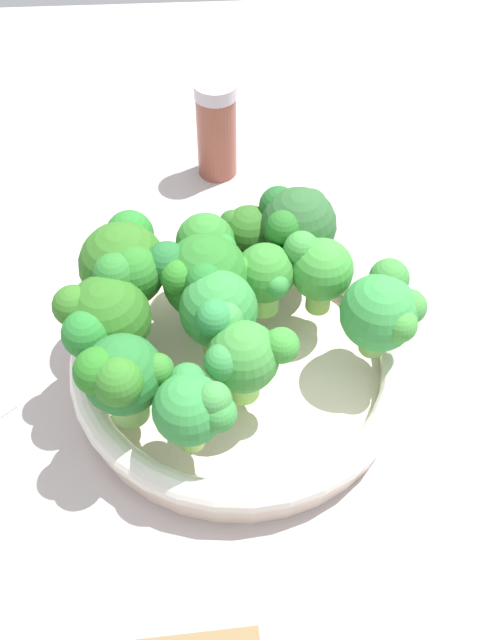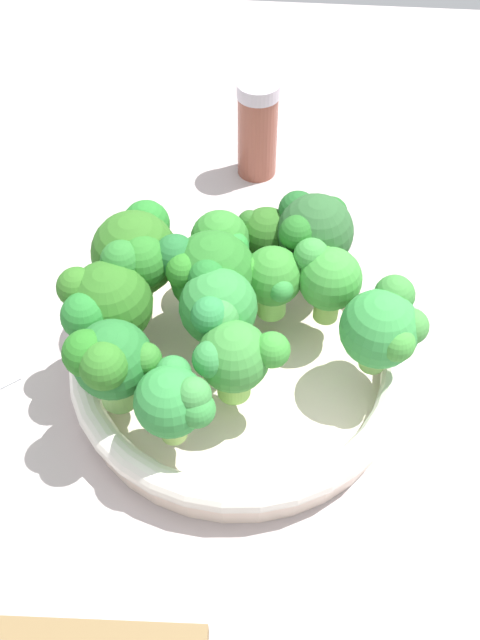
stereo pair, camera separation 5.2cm
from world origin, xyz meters
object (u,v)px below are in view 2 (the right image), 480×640
broccoli_floret_2 (241,359)px  broccoli_floret_5 (327,277)px  bowl (240,361)px  broccoli_floret_10 (267,235)px  pepper_shaker (257,129)px  broccoli_floret_1 (217,313)px  broccoli_floret_6 (384,327)px  broccoli_floret_0 (104,303)px  broccoli_floret_11 (221,244)px  broccoli_floret_4 (136,252)px  broccoli_floret_7 (272,279)px  broccoli_floret_8 (175,400)px  broccoli_floret_12 (110,362)px  broccoli_floret_9 (313,229)px  broccoli_floret_3 (208,274)px

broccoli_floret_2 → broccoli_floret_5: 9.97cm
bowl → broccoli_floret_10: broccoli_floret_10 is taller
pepper_shaker → broccoli_floret_1: bearing=178.1°
broccoli_floret_2 → pepper_shaker: bearing=2.0°
bowl → broccoli_floret_5: broccoli_floret_5 is taller
broccoli_floret_5 → broccoli_floret_6: size_ratio=0.98×
broccoli_floret_2 → broccoli_floret_0: bearing=68.6°
bowl → broccoli_floret_11: size_ratio=4.18×
broccoli_floret_4 → broccoli_floret_5: broccoli_floret_4 is taller
broccoli_floret_7 → broccoli_floret_6: bearing=-118.8°
broccoli_floret_5 → broccoli_floret_6: (-4.63, -4.02, 0.02)cm
broccoli_floret_2 → broccoli_floret_7: broccoli_floret_2 is taller
broccoli_floret_4 → broccoli_floret_5: size_ratio=1.29×
pepper_shaker → broccoli_floret_5: bearing=-163.3°
broccoli_floret_1 → broccoli_floret_8: bearing=164.8°
broccoli_floret_8 → broccoli_floret_5: bearing=-39.2°
broccoli_floret_0 → broccoli_floret_12: 5.79cm
broccoli_floret_1 → broccoli_floret_4: bearing=51.1°
broccoli_floret_2 → pepper_shaker: broccoli_floret_2 is taller
broccoli_floret_6 → broccoli_floret_9: broccoli_floret_9 is taller
broccoli_floret_1 → pepper_shaker: bearing=-1.9°
broccoli_floret_9 → pepper_shaker: broccoli_floret_9 is taller
broccoli_floret_0 → broccoli_floret_3: broccoli_floret_3 is taller
bowl → broccoli_floret_10: (9.18, -1.41, 4.99)cm
broccoli_floret_6 → broccoli_floret_7: bearing=61.2°
broccoli_floret_2 → broccoli_floret_3: broccoli_floret_3 is taller
broccoli_floret_10 → broccoli_floret_7: bearing=-173.0°
broccoli_floret_2 → broccoli_floret_8: bearing=133.7°
pepper_shaker → broccoli_floret_7: bearing=-173.3°
bowl → broccoli_floret_4: size_ratio=2.95×
broccoli_floret_4 → broccoli_floret_12: (-10.56, -0.21, 0.03)cm
broccoli_floret_4 → pepper_shaker: size_ratio=0.87×
broccoli_floret_4 → broccoli_floret_5: 14.59cm
broccoli_floret_1 → broccoli_floret_6: broccoli_floret_1 is taller
broccoli_floret_7 → broccoli_floret_9: bearing=-31.1°
broccoli_floret_1 → broccoli_floret_6: 11.75cm
broccoli_floret_2 → broccoli_floret_4: broccoli_floret_4 is taller
broccoli_floret_2 → broccoli_floret_9: broccoli_floret_9 is taller
bowl → pepper_shaker: 26.76cm
broccoli_floret_3 → pepper_shaker: bearing=-5.1°
broccoli_floret_3 → broccoli_floret_6: size_ratio=1.12×
broccoli_floret_9 → broccoli_floret_10: broccoli_floret_9 is taller
broccoli_floret_2 → broccoli_floret_10: (13.52, -0.97, -0.91)cm
broccoli_floret_1 → broccoli_floret_4: 8.77cm
broccoli_floret_10 → pepper_shaker: bearing=6.7°
broccoli_floret_8 → broccoli_floret_9: size_ratio=0.85×
broccoli_floret_2 → broccoli_floret_12: size_ratio=0.88×
broccoli_floret_9 → broccoli_floret_7: bearing=148.9°
broccoli_floret_0 → broccoli_floret_5: size_ratio=1.08×
broccoli_floret_8 → broccoli_floret_6: bearing=-62.0°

